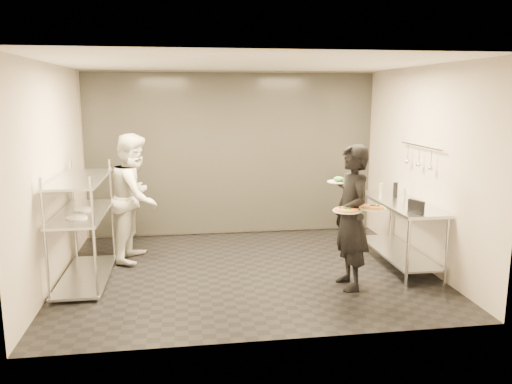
{
  "coord_description": "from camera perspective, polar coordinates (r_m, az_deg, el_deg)",
  "views": [
    {
      "loc": [
        -0.83,
        -6.51,
        2.39
      ],
      "look_at": [
        0.13,
        0.08,
        1.1
      ],
      "focal_mm": 35.0,
      "sensor_mm": 36.0,
      "label": 1
    }
  ],
  "objects": [
    {
      "name": "pos_monitor",
      "position": [
        6.62,
        17.82,
        -1.63
      ],
      "size": [
        0.13,
        0.25,
        0.18
      ],
      "primitive_type": "cube",
      "rotation": [
        0.0,
        0.0,
        0.34
      ],
      "color": "black",
      "rests_on": "prep_counter"
    },
    {
      "name": "pass_rack",
      "position": [
        6.84,
        -19.19,
        -3.38
      ],
      "size": [
        0.6,
        1.6,
        1.5
      ],
      "color": "silver",
      "rests_on": "ground"
    },
    {
      "name": "room_shell",
      "position": [
        7.8,
        -2.12,
        3.66
      ],
      "size": [
        5.0,
        4.0,
        2.8
      ],
      "color": "black",
      "rests_on": "ground"
    },
    {
      "name": "chef",
      "position": [
        7.49,
        -13.64,
        -0.59
      ],
      "size": [
        0.86,
        1.02,
        1.86
      ],
      "primitive_type": "imported",
      "rotation": [
        0.0,
        0.0,
        1.38
      ],
      "color": "silver",
      "rests_on": "ground"
    },
    {
      "name": "utensil_rail",
      "position": [
        7.33,
        18.2,
        3.8
      ],
      "size": [
        0.07,
        1.2,
        0.31
      ],
      "color": "silver",
      "rests_on": "room_shell"
    },
    {
      "name": "bottle_clear",
      "position": [
        7.38,
        16.56,
        -0.29
      ],
      "size": [
        0.05,
        0.05,
        0.18
      ],
      "primitive_type": "cylinder",
      "color": "#919E92",
      "rests_on": "prep_counter"
    },
    {
      "name": "bottle_dark",
      "position": [
        7.56,
        15.64,
        0.21
      ],
      "size": [
        0.07,
        0.07,
        0.23
      ],
      "primitive_type": "cylinder",
      "color": "black",
      "rests_on": "prep_counter"
    },
    {
      "name": "pizza_plate_near",
      "position": [
        6.0,
        10.31,
        -2.04
      ],
      "size": [
        0.33,
        0.33,
        0.05
      ],
      "color": "silver",
      "rests_on": "waiter"
    },
    {
      "name": "bottle_green",
      "position": [
        7.44,
        14.14,
        0.11
      ],
      "size": [
        0.06,
        0.06,
        0.22
      ],
      "primitive_type": "cylinder",
      "color": "#919E92",
      "rests_on": "prep_counter"
    },
    {
      "name": "salad_plate",
      "position": [
        6.44,
        9.44,
        1.32
      ],
      "size": [
        0.29,
        0.29,
        0.07
      ],
      "color": "silver",
      "rests_on": "waiter"
    },
    {
      "name": "pizza_plate_far",
      "position": [
        6.11,
        13.19,
        -1.72
      ],
      "size": [
        0.32,
        0.32,
        0.05
      ],
      "color": "silver",
      "rests_on": "waiter"
    },
    {
      "name": "waiter",
      "position": [
        6.3,
        10.83,
        -2.89
      ],
      "size": [
        0.47,
        0.69,
        1.81
      ],
      "primitive_type": "imported",
      "rotation": [
        0.0,
        0.0,
        -1.51
      ],
      "color": "black",
      "rests_on": "ground"
    },
    {
      "name": "prep_counter",
      "position": [
        7.39,
        16.05,
        -3.29
      ],
      "size": [
        0.6,
        1.8,
        0.92
      ],
      "color": "silver",
      "rests_on": "ground"
    }
  ]
}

